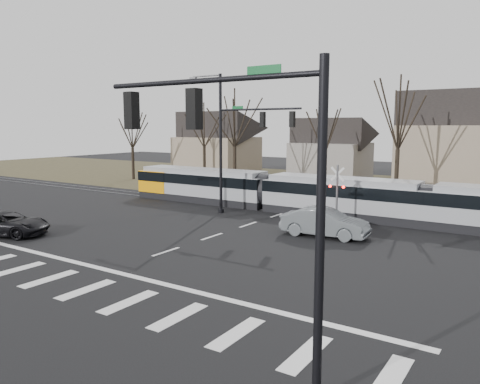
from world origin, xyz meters
The scene contains 16 objects.
ground centered at (0.00, 0.00, 0.00)m, with size 140.00×140.00×0.00m, color black.
grass_verge centered at (0.00, 32.00, 0.01)m, with size 140.00×28.00×0.01m, color #38331E.
crosswalk centered at (0.00, -4.00, 0.01)m, with size 27.00×2.60×0.01m.
stop_line centered at (0.00, -1.80, 0.01)m, with size 28.00×0.35×0.01m, color silver.
lane_dashes centered at (0.00, 16.00, 0.01)m, with size 0.18×30.00×0.01m.
rail_pair centered at (0.00, 15.80, 0.03)m, with size 90.00×1.52×0.06m.
tram centered at (3.95, 16.00, 1.54)m, with size 37.27×2.77×2.83m.
sedan centered at (5.52, 9.67, 0.84)m, with size 5.22×2.14×1.68m, color slate.
suv centered at (-10.45, -0.42, 0.70)m, with size 5.55×4.06×1.40m, color black.
signal_pole_near_right centered at (10.11, -6.00, 5.17)m, with size 6.72×0.44×8.00m.
signal_pole_far centered at (-2.41, 12.50, 5.70)m, with size 9.28×0.44×10.20m.
rail_crossing_signal centered at (5.00, 12.79, 1.89)m, with size 1.08×0.36×4.00m.
tree_row centered at (2.00, 26.00, 5.00)m, with size 59.20×7.20×10.00m.
house_a centered at (-20.00, 34.00, 4.46)m, with size 9.72×8.64×8.60m.
house_b centered at (-5.00, 36.00, 3.97)m, with size 8.64×7.56×7.65m.
house_c centered at (9.00, 33.00, 5.23)m, with size 10.80×8.64×10.10m.
Camera 1 is at (16.13, -15.59, 6.47)m, focal length 35.00 mm.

